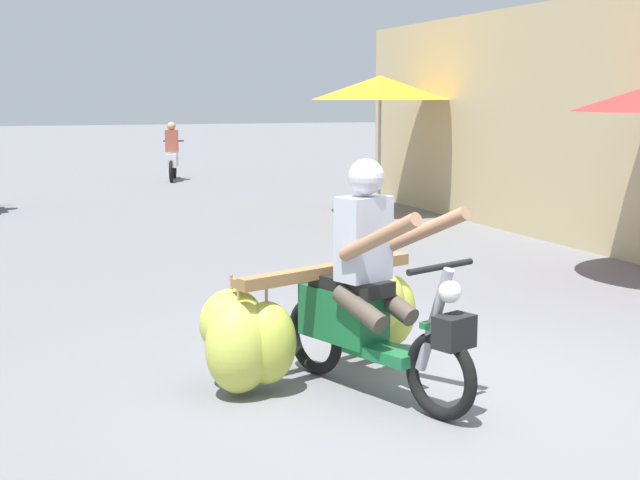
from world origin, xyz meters
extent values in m
plane|color=slate|center=(0.00, 0.00, 0.00)|extent=(120.00, 120.00, 0.00)
torus|color=black|center=(-0.15, -0.42, 0.28)|extent=(0.27, 0.55, 0.56)
torus|color=black|center=(-0.56, 0.71, 0.28)|extent=(0.27, 0.55, 0.56)
cube|color=#196638|center=(-0.32, 0.05, 0.32)|extent=(0.42, 0.61, 0.08)
cube|color=#196638|center=(-0.46, 0.43, 0.50)|extent=(0.48, 0.70, 0.36)
cube|color=black|center=(-0.43, 0.35, 0.72)|extent=(0.45, 0.65, 0.10)
cylinder|color=gray|center=(-0.17, -0.36, 0.62)|extent=(0.16, 0.29, 0.69)
cylinder|color=black|center=(-0.16, -0.40, 0.96)|extent=(0.54, 0.23, 0.04)
sphere|color=silver|center=(-0.13, -0.47, 0.82)|extent=(0.14, 0.14, 0.14)
cube|color=black|center=(-0.12, -0.51, 0.58)|extent=(0.28, 0.23, 0.20)
cube|color=#196638|center=(-0.15, -0.42, 0.58)|extent=(0.19, 0.30, 0.04)
cube|color=olive|center=(-0.51, 0.57, 0.78)|extent=(1.44, 0.60, 0.08)
cube|color=olive|center=(-0.57, 0.74, 0.75)|extent=(1.30, 0.53, 0.06)
ellipsoid|color=#B0BA3F|center=(0.12, 0.90, 0.36)|extent=(0.58, 0.57, 0.56)
cylinder|color=#998459|center=(0.12, 0.90, 0.70)|extent=(0.02, 0.02, 0.18)
ellipsoid|color=#B8C348|center=(-1.20, 0.62, 0.46)|extent=(0.56, 0.54, 0.46)
cylinder|color=#998459|center=(-1.20, 0.62, 0.73)|extent=(0.02, 0.02, 0.13)
ellipsoid|color=#B3BD43|center=(-0.01, 1.05, 0.43)|extent=(0.53, 0.50, 0.44)
cylinder|color=#998459|center=(-0.01, 1.05, 0.70)|extent=(0.02, 0.02, 0.17)
ellipsoid|color=#B2BC41|center=(-1.01, 0.41, 0.35)|extent=(0.43, 0.39, 0.56)
cylinder|color=#998459|center=(-1.01, 0.41, 0.70)|extent=(0.02, 0.02, 0.18)
ellipsoid|color=#BAC44A|center=(-1.20, 0.43, 0.34)|extent=(0.62, 0.60, 0.63)
cylinder|color=#998459|center=(-1.20, 0.43, 0.71)|extent=(0.02, 0.02, 0.16)
ellipsoid|color=#BDC74D|center=(-0.02, 0.77, 0.48)|extent=(0.48, 0.47, 0.45)
cylinder|color=#998459|center=(-0.02, 0.77, 0.73)|extent=(0.02, 0.02, 0.11)
cube|color=#B2B7C6|center=(-0.39, 0.24, 1.05)|extent=(0.39, 0.32, 0.56)
sphere|color=silver|center=(-0.38, 0.22, 1.46)|extent=(0.24, 0.24, 0.24)
cylinder|color=#9E7051|center=(-0.09, -0.01, 1.11)|extent=(0.38, 0.69, 0.39)
cylinder|color=#9E7051|center=(-0.46, -0.14, 1.11)|extent=(0.28, 0.72, 0.39)
cylinder|color=#4C4238|center=(-0.22, 0.18, 0.62)|extent=(0.27, 0.46, 0.27)
cylinder|color=#4C4238|center=(-0.48, 0.08, 0.62)|extent=(0.27, 0.46, 0.27)
torus|color=black|center=(1.58, 16.45, 0.26)|extent=(0.21, 0.52, 0.52)
torus|color=black|center=(1.29, 15.39, 0.26)|extent=(0.21, 0.52, 0.52)
cube|color=silver|center=(1.41, 15.82, 0.50)|extent=(0.47, 0.93, 0.32)
cylinder|color=black|center=(1.57, 16.40, 0.92)|extent=(0.49, 0.16, 0.04)
cube|color=#994738|center=(1.41, 15.80, 0.95)|extent=(0.34, 0.27, 0.52)
sphere|color=tan|center=(1.41, 15.82, 1.30)|extent=(0.20, 0.20, 0.20)
cube|color=tan|center=(6.75, 6.49, 1.63)|extent=(4.51, 8.84, 3.26)
cylinder|color=#99999E|center=(3.46, 8.42, 1.02)|extent=(0.05, 0.05, 2.03)
cone|color=gold|center=(3.46, 8.42, 2.13)|extent=(2.30, 2.30, 0.39)
camera|label=1|loc=(-2.68, -5.00, 1.97)|focal=49.18mm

